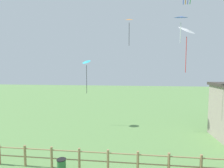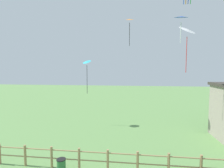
# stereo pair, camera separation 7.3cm
# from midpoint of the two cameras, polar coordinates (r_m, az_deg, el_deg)

# --- Properties ---
(wooden_fence) EXTENTS (20.11, 0.14, 1.27)m
(wooden_fence) POSITION_cam_midpoint_polar(r_m,az_deg,el_deg) (10.70, -1.19, -23.41)
(wooden_fence) COLOR #9E7F56
(wooden_fence) RESTS_ON ground_plane
(trash_bin) EXTENTS (0.50, 0.50, 0.94)m
(trash_bin) POSITION_cam_midpoint_polar(r_m,az_deg,el_deg) (10.82, -16.01, -24.67)
(trash_bin) COLOR #2D6B38
(trash_bin) RESTS_ON ground_plane
(kite_white_delta) EXTENTS (1.78, 1.76, 3.68)m
(kite_white_delta) POSITION_cam_midpoint_polar(r_m,az_deg,el_deg) (15.14, 23.49, 15.74)
(kite_white_delta) COLOR white
(kite_cyan_delta) EXTENTS (1.18, 1.15, 3.52)m
(kite_cyan_delta) POSITION_cam_midpoint_polar(r_m,az_deg,el_deg) (18.28, -8.09, 6.53)
(kite_cyan_delta) COLOR #2DB2C6
(kite_orange_delta) EXTENTS (0.77, 0.75, 2.57)m
(kite_orange_delta) POSITION_cam_midpoint_polar(r_m,az_deg,el_deg) (17.31, 5.89, 19.65)
(kite_orange_delta) COLOR orange
(kite_blue_delta) EXTENTS (1.05, 1.04, 1.82)m
(kite_blue_delta) POSITION_cam_midpoint_polar(r_m,az_deg,el_deg) (13.07, 21.82, 19.43)
(kite_blue_delta) COLOR blue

